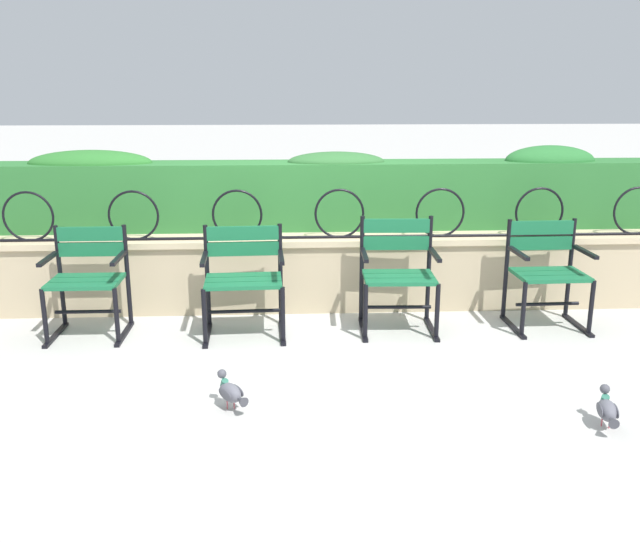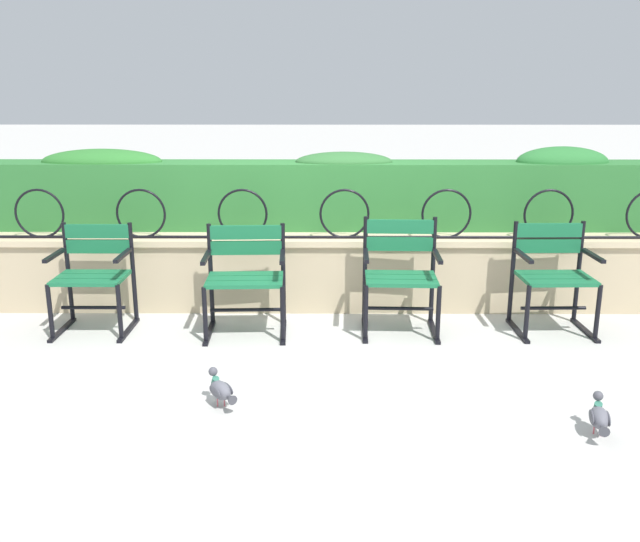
{
  "view_description": "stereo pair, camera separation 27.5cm",
  "coord_description": "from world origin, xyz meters",
  "px_view_note": "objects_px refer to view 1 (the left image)",
  "views": [
    {
      "loc": [
        -0.25,
        -4.75,
        1.88
      ],
      "look_at": [
        0.0,
        0.11,
        0.55
      ],
      "focal_mm": 38.28,
      "sensor_mm": 36.0,
      "label": 1
    },
    {
      "loc": [
        0.03,
        -4.76,
        1.88
      ],
      "look_at": [
        0.0,
        0.11,
        0.55
      ],
      "focal_mm": 38.28,
      "sensor_mm": 36.0,
      "label": 2
    }
  ],
  "objects_px": {
    "pigeon_far_side": "(607,410)",
    "park_chair_rightmost": "(546,270)",
    "park_chair_centre_right": "(398,271)",
    "park_chair_centre_left": "(244,276)",
    "park_chair_leftmost": "(88,277)",
    "pigeon_near_chairs": "(231,392)"
  },
  "relations": [
    {
      "from": "pigeon_far_side",
      "to": "park_chair_rightmost",
      "type": "bearing_deg",
      "value": 81.04
    },
    {
      "from": "park_chair_centre_right",
      "to": "park_chair_rightmost",
      "type": "distance_m",
      "value": 1.2
    },
    {
      "from": "park_chair_centre_left",
      "to": "park_chair_rightmost",
      "type": "relative_size",
      "value": 0.99
    },
    {
      "from": "pigeon_far_side",
      "to": "park_chair_centre_left",
      "type": "bearing_deg",
      "value": 141.9
    },
    {
      "from": "park_chair_centre_left",
      "to": "park_chair_rightmost",
      "type": "xyz_separation_m",
      "value": [
        2.4,
        0.06,
        -0.0
      ]
    },
    {
      "from": "park_chair_leftmost",
      "to": "park_chair_centre_left",
      "type": "bearing_deg",
      "value": -2.34
    },
    {
      "from": "park_chair_centre_right",
      "to": "pigeon_far_side",
      "type": "xyz_separation_m",
      "value": [
        0.92,
        -1.71,
        -0.36
      ]
    },
    {
      "from": "park_chair_centre_right",
      "to": "pigeon_far_side",
      "type": "relative_size",
      "value": 3.03
    },
    {
      "from": "park_chair_centre_left",
      "to": "pigeon_near_chairs",
      "type": "bearing_deg",
      "value": -90.5
    },
    {
      "from": "park_chair_centre_left",
      "to": "pigeon_far_side",
      "type": "relative_size",
      "value": 2.87
    },
    {
      "from": "park_chair_centre_right",
      "to": "pigeon_near_chairs",
      "type": "distance_m",
      "value": 1.87
    },
    {
      "from": "park_chair_centre_left",
      "to": "park_chair_rightmost",
      "type": "bearing_deg",
      "value": 1.36
    },
    {
      "from": "park_chair_centre_right",
      "to": "pigeon_far_side",
      "type": "distance_m",
      "value": 1.98
    },
    {
      "from": "park_chair_leftmost",
      "to": "park_chair_centre_right",
      "type": "height_order",
      "value": "park_chair_centre_right"
    },
    {
      "from": "park_chair_rightmost",
      "to": "park_chair_centre_left",
      "type": "bearing_deg",
      "value": -178.64
    },
    {
      "from": "park_chair_centre_right",
      "to": "park_chair_leftmost",
      "type": "bearing_deg",
      "value": 179.82
    },
    {
      "from": "park_chair_leftmost",
      "to": "park_chair_centre_right",
      "type": "relative_size",
      "value": 0.94
    },
    {
      "from": "park_chair_rightmost",
      "to": "pigeon_near_chairs",
      "type": "height_order",
      "value": "park_chair_rightmost"
    },
    {
      "from": "park_chair_centre_right",
      "to": "park_chair_rightmost",
      "type": "relative_size",
      "value": 1.04
    },
    {
      "from": "park_chair_centre_right",
      "to": "park_chair_rightmost",
      "type": "height_order",
      "value": "park_chair_centre_right"
    },
    {
      "from": "pigeon_far_side",
      "to": "park_chair_centre_right",
      "type": "bearing_deg",
      "value": 118.35
    },
    {
      "from": "park_chair_centre_left",
      "to": "park_chair_centre_right",
      "type": "bearing_deg",
      "value": 1.96
    }
  ]
}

